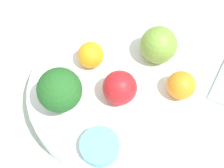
{
  "coord_description": "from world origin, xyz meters",
  "views": [
    {
      "loc": [
        -0.2,
        0.14,
        0.48
      ],
      "look_at": [
        0.0,
        0.0,
        0.07
      ],
      "focal_mm": 50.0,
      "sensor_mm": 36.0,
      "label": 1
    }
  ],
  "objects_px": {
    "apple_red": "(159,45)",
    "orange_back": "(181,85)",
    "broccoli": "(60,91)",
    "bowl": "(112,94)",
    "apple_green": "(121,87)",
    "small_cup": "(100,147)",
    "orange_front": "(90,55)"
  },
  "relations": [
    {
      "from": "bowl",
      "to": "broccoli",
      "type": "relative_size",
      "value": 3.32
    },
    {
      "from": "broccoli",
      "to": "orange_front",
      "type": "xyz_separation_m",
      "value": [
        0.04,
        -0.08,
        -0.03
      ]
    },
    {
      "from": "bowl",
      "to": "apple_red",
      "type": "relative_size",
      "value": 4.46
    },
    {
      "from": "broccoli",
      "to": "apple_green",
      "type": "distance_m",
      "value": 0.09
    },
    {
      "from": "apple_red",
      "to": "apple_green",
      "type": "height_order",
      "value": "apple_red"
    },
    {
      "from": "apple_green",
      "to": "orange_front",
      "type": "relative_size",
      "value": 1.22
    },
    {
      "from": "broccoli",
      "to": "orange_back",
      "type": "bearing_deg",
      "value": -117.99
    },
    {
      "from": "bowl",
      "to": "orange_back",
      "type": "distance_m",
      "value": 0.11
    },
    {
      "from": "apple_red",
      "to": "orange_back",
      "type": "relative_size",
      "value": 1.37
    },
    {
      "from": "orange_front",
      "to": "small_cup",
      "type": "distance_m",
      "value": 0.15
    },
    {
      "from": "broccoli",
      "to": "small_cup",
      "type": "height_order",
      "value": "broccoli"
    },
    {
      "from": "broccoli",
      "to": "apple_green",
      "type": "bearing_deg",
      "value": -113.85
    },
    {
      "from": "bowl",
      "to": "apple_red",
      "type": "height_order",
      "value": "apple_red"
    },
    {
      "from": "orange_front",
      "to": "orange_back",
      "type": "bearing_deg",
      "value": -147.52
    },
    {
      "from": "broccoli",
      "to": "orange_front",
      "type": "height_order",
      "value": "broccoli"
    },
    {
      "from": "apple_red",
      "to": "small_cup",
      "type": "height_order",
      "value": "apple_red"
    },
    {
      "from": "broccoli",
      "to": "orange_back",
      "type": "relative_size",
      "value": 1.85
    },
    {
      "from": "apple_red",
      "to": "apple_green",
      "type": "distance_m",
      "value": 0.1
    },
    {
      "from": "apple_red",
      "to": "orange_back",
      "type": "distance_m",
      "value": 0.08
    },
    {
      "from": "apple_red",
      "to": "orange_front",
      "type": "height_order",
      "value": "apple_red"
    },
    {
      "from": "orange_back",
      "to": "apple_green",
      "type": "bearing_deg",
      "value": 58.06
    },
    {
      "from": "bowl",
      "to": "small_cup",
      "type": "relative_size",
      "value": 4.81
    },
    {
      "from": "apple_red",
      "to": "orange_front",
      "type": "relative_size",
      "value": 1.4
    },
    {
      "from": "broccoli",
      "to": "orange_back",
      "type": "height_order",
      "value": "broccoli"
    },
    {
      "from": "broccoli",
      "to": "small_cup",
      "type": "relative_size",
      "value": 1.45
    },
    {
      "from": "orange_back",
      "to": "orange_front",
      "type": "bearing_deg",
      "value": 32.48
    },
    {
      "from": "broccoli",
      "to": "apple_red",
      "type": "distance_m",
      "value": 0.17
    },
    {
      "from": "bowl",
      "to": "broccoli",
      "type": "xyz_separation_m",
      "value": [
        0.02,
        0.08,
        0.07
      ]
    },
    {
      "from": "orange_front",
      "to": "orange_back",
      "type": "relative_size",
      "value": 0.98
    },
    {
      "from": "broccoli",
      "to": "apple_red",
      "type": "bearing_deg",
      "value": -93.13
    },
    {
      "from": "apple_red",
      "to": "orange_back",
      "type": "height_order",
      "value": "apple_red"
    },
    {
      "from": "orange_back",
      "to": "apple_red",
      "type": "bearing_deg",
      "value": -12.55
    }
  ]
}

